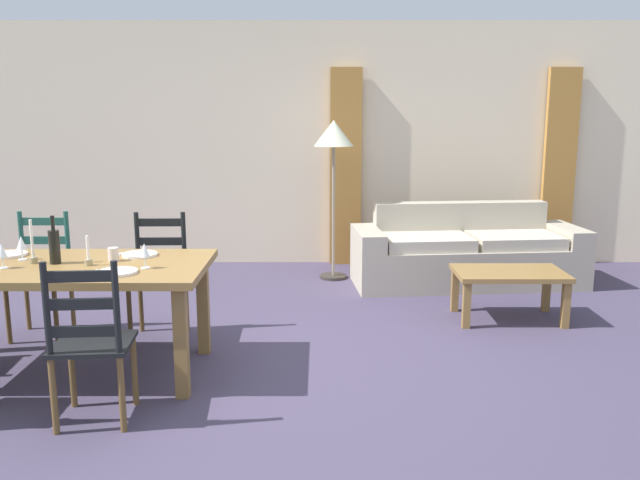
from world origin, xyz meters
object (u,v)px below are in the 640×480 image
wine_glass_near_right (141,251)px  coffee_cup_primary (110,255)px  dining_table (58,277)px  wine_bottle (51,246)px  standing_lamp (330,143)px  wine_glass_far_left (18,244)px  dining_chair_near_right (87,342)px  coffee_table (506,278)px  dining_chair_far_right (156,277)px  couch (462,254)px  dining_chair_far_left (37,275)px

wine_glass_near_right → coffee_cup_primary: wine_glass_near_right is taller
dining_table → wine_bottle: wine_bottle is taller
standing_lamp → wine_bottle: bearing=-126.2°
wine_glass_near_right → standing_lamp: standing_lamp is taller
wine_glass_near_right → wine_glass_far_left: bearing=164.8°
dining_table → wine_glass_far_left: size_ratio=11.80×
dining_chair_near_right → coffee_cup_primary: 0.88m
dining_table → coffee_table: bearing=19.5°
dining_chair_far_right → couch: 3.18m
dining_chair_far_left → standing_lamp: standing_lamp is taller
couch → standing_lamp: 1.76m
dining_table → couch: couch is taller
dining_chair_far_right → standing_lamp: standing_lamp is taller
dining_chair_far_right → wine_glass_near_right: size_ratio=5.96×
coffee_cup_primary → wine_glass_near_right: bearing=-38.3°
dining_chair_near_right → dining_table: bearing=120.6°
coffee_table → standing_lamp: size_ratio=0.55×
dining_chair_far_right → couch: size_ratio=0.41×
dining_chair_near_right → wine_glass_far_left: 1.17m
dining_chair_far_left → coffee_table: 3.77m
wine_glass_far_left → standing_lamp: (2.13, 2.44, 0.55)m
standing_lamp → dining_chair_far_left: bearing=-142.4°
dining_chair_near_right → dining_chair_far_left: same height
dining_table → wine_glass_far_left: wine_glass_far_left is taller
dining_table → coffee_cup_primary: size_ratio=21.11×
dining_table → wine_glass_near_right: wine_glass_near_right is taller
dining_table → dining_chair_near_right: bearing=-59.4°
dining_chair_far_left → couch: (3.65, 1.59, -0.19)m
dining_chair_far_left → coffee_table: dining_chair_far_left is taller
wine_glass_far_left → couch: wine_glass_far_left is taller
wine_bottle → couch: wine_bottle is taller
wine_bottle → coffee_table: size_ratio=0.35×
dining_chair_far_right → wine_bottle: bearing=-123.7°
wine_glass_near_right → dining_chair_far_right: bearing=98.9°
dining_chair_far_left → wine_glass_near_right: dining_chair_far_left is taller
dining_chair_far_right → coffee_cup_primary: size_ratio=10.67×
coffee_table → wine_glass_far_left: bearing=-163.7°
dining_chair_near_right → couch: bearing=48.4°
wine_bottle → coffee_table: (3.31, 1.15, -0.51)m
dining_chair_far_left → coffee_cup_primary: size_ratio=10.67×
wine_bottle → wine_glass_near_right: (0.62, -0.13, -0.01)m
dining_chair_far_right → couch: (2.72, 1.63, -0.19)m
couch → coffee_table: bearing=-85.4°
dining_chair_near_right → wine_glass_near_right: dining_chair_near_right is taller
coffee_cup_primary → couch: size_ratio=0.04×
dining_chair_near_right → dining_chair_far_left: (-0.90, 1.51, 0.00)m
dining_chair_near_right → couch: size_ratio=0.41×
wine_bottle → dining_chair_far_right: bearing=56.3°
dining_chair_near_right → couch: (2.75, 3.10, -0.19)m
wine_bottle → dining_table: bearing=-23.0°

